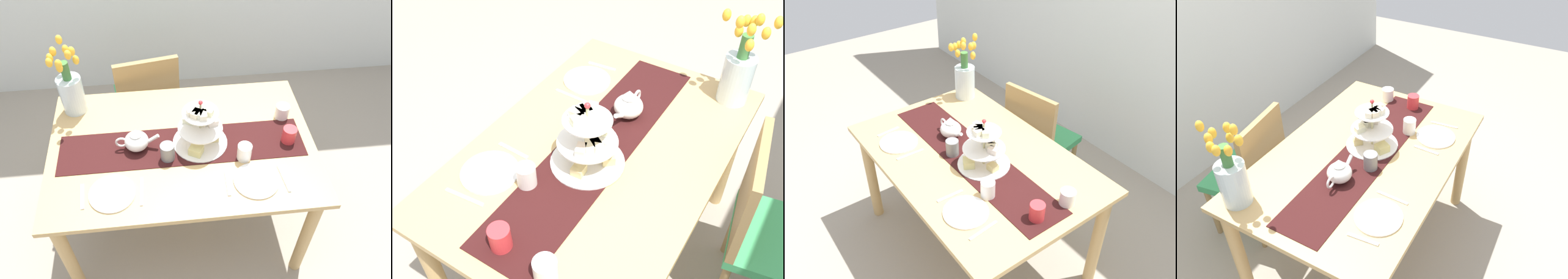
{
  "view_description": "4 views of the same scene",
  "coord_description": "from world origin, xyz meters",
  "views": [
    {
      "loc": [
        -0.09,
        -1.47,
        2.38
      ],
      "look_at": [
        0.07,
        -0.06,
        0.86
      ],
      "focal_mm": 36.39,
      "sensor_mm": 36.0,
      "label": 1
    },
    {
      "loc": [
        1.15,
        0.65,
        2.07
      ],
      "look_at": [
        0.02,
        -0.05,
        0.8
      ],
      "focal_mm": 40.91,
      "sensor_mm": 36.0,
      "label": 2
    },
    {
      "loc": [
        1.56,
        -1.09,
        2.26
      ],
      "look_at": [
        -0.02,
        0.06,
        0.85
      ],
      "focal_mm": 37.92,
      "sensor_mm": 36.0,
      "label": 3
    },
    {
      "loc": [
        -1.45,
        -0.86,
        2.14
      ],
      "look_at": [
        0.05,
        -0.03,
        0.85
      ],
      "focal_mm": 35.39,
      "sensor_mm": 36.0,
      "label": 4
    }
  ],
  "objects": [
    {
      "name": "knife_right",
      "position": [
        0.5,
        -0.3,
        0.77
      ],
      "size": [
        0.03,
        0.17,
        0.01
      ],
      "primitive_type": "cube",
      "rotation": [
        0.0,
        0.0,
        0.09
      ],
      "color": "silver",
      "rests_on": "dining_table"
    },
    {
      "name": "ground_plane",
      "position": [
        0.0,
        0.0,
        0.0
      ],
      "size": [
        8.0,
        8.0,
        0.0
      ],
      "primitive_type": "plane",
      "color": "gray"
    },
    {
      "name": "mug_white_text",
      "position": [
        0.32,
        -0.14,
        0.81
      ],
      "size": [
        0.08,
        0.08,
        0.09
      ],
      "primitive_type": "cylinder",
      "color": "white",
      "rests_on": "dining_table"
    },
    {
      "name": "dinner_plate_left",
      "position": [
        -0.37,
        -0.3,
        0.77
      ],
      "size": [
        0.23,
        0.23,
        0.01
      ],
      "primitive_type": "cylinder",
      "color": "white",
      "rests_on": "dining_table"
    },
    {
      "name": "tiered_cake_stand",
      "position": [
        0.1,
        -0.0,
        0.88
      ],
      "size": [
        0.3,
        0.3,
        0.3
      ],
      "color": "beige",
      "rests_on": "table_runner"
    },
    {
      "name": "table_runner",
      "position": [
        0.0,
        -0.01,
        0.77
      ],
      "size": [
        1.33,
        0.28,
        0.0
      ],
      "primitive_type": "cube",
      "color": "black",
      "rests_on": "dining_table"
    },
    {
      "name": "cream_jug",
      "position": [
        0.6,
        0.15,
        0.81
      ],
      "size": [
        0.08,
        0.08,
        0.08
      ],
      "primitive_type": "cylinder",
      "color": "white",
      "rests_on": "dining_table"
    },
    {
      "name": "dinner_plate_right",
      "position": [
        0.35,
        -0.3,
        0.77
      ],
      "size": [
        0.23,
        0.23,
        0.01
      ],
      "primitive_type": "cylinder",
      "color": "white",
      "rests_on": "dining_table"
    },
    {
      "name": "tulip_vase",
      "position": [
        -0.61,
        0.35,
        0.93
      ],
      "size": [
        0.16,
        0.24,
        0.45
      ],
      "color": "silver",
      "rests_on": "dining_table"
    },
    {
      "name": "fork_left",
      "position": [
        -0.52,
        -0.3,
        0.77
      ],
      "size": [
        0.03,
        0.15,
        0.01
      ],
      "primitive_type": "cube",
      "rotation": [
        0.0,
        0.0,
        0.09
      ],
      "color": "silver",
      "rests_on": "dining_table"
    },
    {
      "name": "chair_left",
      "position": [
        -0.2,
        0.71,
        0.5
      ],
      "size": [
        0.48,
        0.48,
        0.91
      ],
      "color": "olive",
      "rests_on": "ground_plane"
    },
    {
      "name": "teapot",
      "position": [
        -0.24,
        0.0,
        0.83
      ],
      "size": [
        0.24,
        0.13,
        0.14
      ],
      "color": "white",
      "rests_on": "table_runner"
    },
    {
      "name": "knife_left",
      "position": [
        -0.23,
        -0.3,
        0.77
      ],
      "size": [
        0.02,
        0.17,
        0.01
      ],
      "primitive_type": "cube",
      "rotation": [
        0.0,
        0.0,
        -0.03
      ],
      "color": "silver",
      "rests_on": "dining_table"
    },
    {
      "name": "mug_orange",
      "position": [
        0.59,
        -0.04,
        0.81
      ],
      "size": [
        0.08,
        0.08,
        0.09
      ],
      "primitive_type": "cylinder",
      "color": "red",
      "rests_on": "dining_table"
    },
    {
      "name": "fork_right",
      "position": [
        0.21,
        -0.3,
        0.77
      ],
      "size": [
        0.02,
        0.15,
        0.01
      ],
      "primitive_type": "cube",
      "rotation": [
        0.0,
        0.0,
        -0.04
      ],
      "color": "silver",
      "rests_on": "dining_table"
    },
    {
      "name": "dining_table",
      "position": [
        0.0,
        0.0,
        0.65
      ],
      "size": [
        1.46,
        0.97,
        0.77
      ],
      "color": "tan",
      "rests_on": "ground_plane"
    },
    {
      "name": "mug_grey",
      "position": [
        -0.08,
        -0.09,
        0.82
      ],
      "size": [
        0.08,
        0.08,
        0.09
      ],
      "primitive_type": "cylinder",
      "color": "slate",
      "rests_on": "table_runner"
    }
  ]
}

